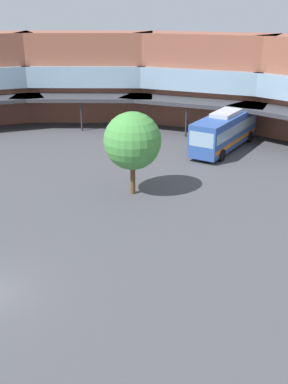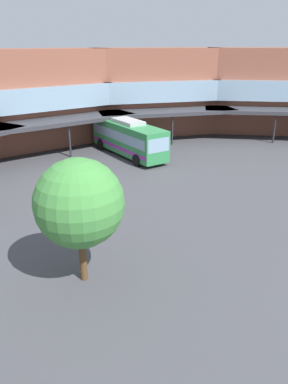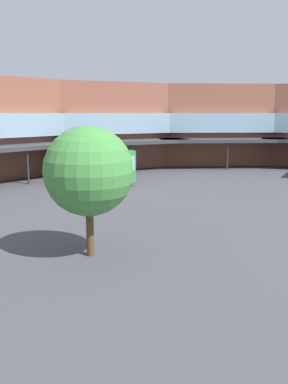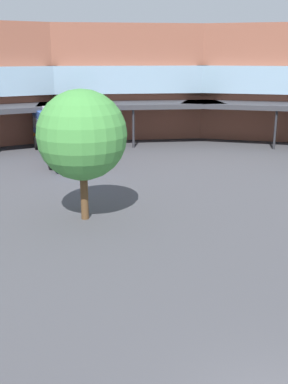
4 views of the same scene
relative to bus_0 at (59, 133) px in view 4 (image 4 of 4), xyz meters
name	(u,v)px [view 4 (image 4 of 4)]	position (x,y,z in m)	size (l,w,h in m)	color
station_building	(149,95)	(5.93, -6.16, 3.22)	(81.19, 46.80, 10.14)	#93543F
bus_0	(59,133)	(0.00, 0.00, 0.00)	(4.91, 11.08, 3.70)	#2D519E
plaza_tree	(82,135)	(1.80, -14.05, 2.14)	(4.13, 4.13, 6.09)	brown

